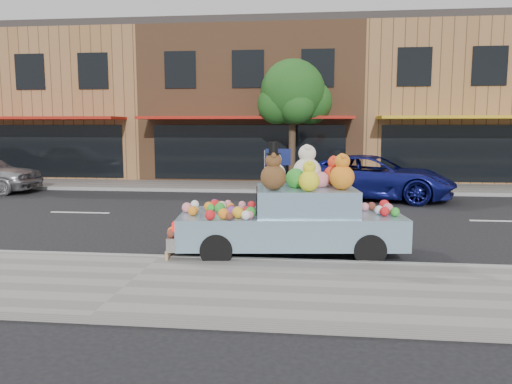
# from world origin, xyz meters

# --- Properties ---
(ground) EXTENTS (120.00, 120.00, 0.00)m
(ground) POSITION_xyz_m (0.00, 0.00, 0.00)
(ground) COLOR black
(ground) RESTS_ON ground
(near_sidewalk) EXTENTS (60.00, 3.00, 0.12)m
(near_sidewalk) POSITION_xyz_m (0.00, -6.50, 0.06)
(near_sidewalk) COLOR gray
(near_sidewalk) RESTS_ON ground
(far_sidewalk) EXTENTS (60.00, 3.00, 0.12)m
(far_sidewalk) POSITION_xyz_m (0.00, 6.50, 0.06)
(far_sidewalk) COLOR gray
(far_sidewalk) RESTS_ON ground
(near_kerb) EXTENTS (60.00, 0.12, 0.13)m
(near_kerb) POSITION_xyz_m (0.00, -5.00, 0.07)
(near_kerb) COLOR gray
(near_kerb) RESTS_ON ground
(far_kerb) EXTENTS (60.00, 0.12, 0.13)m
(far_kerb) POSITION_xyz_m (0.00, 5.00, 0.07)
(far_kerb) COLOR gray
(far_kerb) RESTS_ON ground
(storefront_left) EXTENTS (10.00, 9.80, 7.30)m
(storefront_left) POSITION_xyz_m (-10.00, 11.97, 3.64)
(storefront_left) COLOR #95673E
(storefront_left) RESTS_ON ground
(storefront_mid) EXTENTS (10.00, 9.80, 7.30)m
(storefront_mid) POSITION_xyz_m (0.00, 11.97, 3.64)
(storefront_mid) COLOR brown
(storefront_mid) RESTS_ON ground
(storefront_right) EXTENTS (10.00, 9.80, 7.30)m
(storefront_right) POSITION_xyz_m (10.00, 11.97, 3.64)
(storefront_right) COLOR #95673E
(storefront_right) RESTS_ON ground
(street_tree) EXTENTS (3.00, 2.70, 5.22)m
(street_tree) POSITION_xyz_m (2.03, 6.55, 3.69)
(street_tree) COLOR #38281C
(street_tree) RESTS_ON ground
(car_blue) EXTENTS (6.01, 3.89, 1.54)m
(car_blue) POSITION_xyz_m (4.95, 3.86, 0.77)
(car_blue) COLOR navy
(car_blue) RESTS_ON ground
(art_car) EXTENTS (4.64, 2.22, 2.25)m
(art_car) POSITION_xyz_m (2.45, -4.20, 0.79)
(art_car) COLOR black
(art_car) RESTS_ON ground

